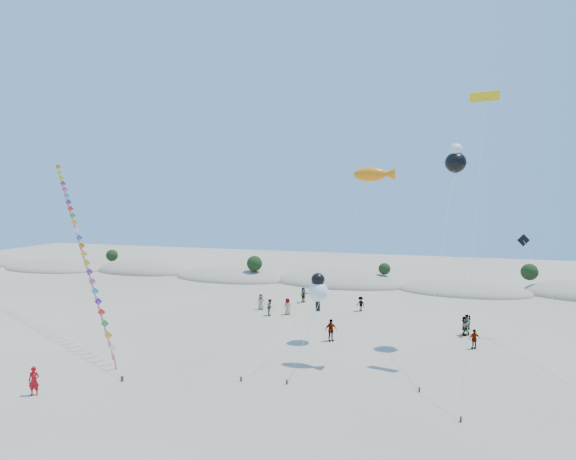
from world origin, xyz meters
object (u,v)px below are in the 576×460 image
Objects in this scene: kite_train at (80,240)px; fish_kite at (374,175)px; flyer_foreground at (34,381)px; parafoil_kite at (484,103)px.

fish_kite is (25.84, 0.16, 5.45)m from kite_train.
fish_kite is 8.02× the size of flyer_foreground.
parafoil_kite is at bearing 15.46° from fish_kite.
kite_train reaches higher than flyer_foreground.
parafoil_kite reaches higher than fish_kite.
fish_kite is 9.26m from parafoil_kite.
fish_kite is 0.72× the size of parafoil_kite.
fish_kite reaches higher than flyer_foreground.
kite_train is at bearing -179.64° from fish_kite.
kite_train reaches higher than fish_kite.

